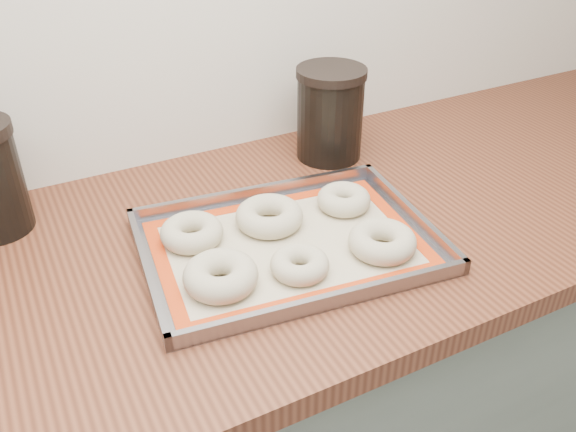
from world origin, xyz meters
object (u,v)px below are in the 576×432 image
bagel_back_mid (269,216)px  canister_right (330,113)px  baking_tray (288,244)px  bagel_front_left (221,276)px  bagel_front_right (382,241)px  bagel_front_mid (300,264)px  bagel_back_left (192,232)px  bagel_back_right (344,199)px

bagel_back_mid → canister_right: 0.30m
baking_tray → bagel_front_left: (-0.13, -0.05, 0.02)m
bagel_back_mid → bagel_front_right: bearing=-49.7°
canister_right → bagel_front_left: bearing=-140.3°
bagel_front_left → bagel_front_mid: bagel_front_left is taller
bagel_back_left → bagel_back_mid: 0.13m
bagel_front_right → bagel_back_right: bagel_front_right is taller
bagel_front_right → bagel_back_left: (-0.26, 0.16, -0.00)m
bagel_back_mid → canister_right: bearing=39.5°
baking_tray → bagel_front_mid: 0.08m
bagel_front_left → canister_right: (0.36, 0.30, 0.07)m
baking_tray → bagel_back_left: 0.16m
bagel_front_left → bagel_front_right: bagel_front_left is taller
baking_tray → bagel_front_right: bearing=-33.8°
bagel_front_mid → bagel_back_left: (-0.11, 0.15, 0.00)m
bagel_back_left → canister_right: bearing=25.5°
bagel_back_mid → bagel_back_right: (0.14, -0.01, -0.00)m
bagel_front_mid → canister_right: bearing=53.2°
bagel_front_left → canister_right: bearing=39.7°
baking_tray → bagel_back_left: size_ratio=4.88×
baking_tray → bagel_front_left: bagel_front_left is taller
baking_tray → bagel_front_left: 0.14m
baking_tray → bagel_front_mid: bearing=-103.9°
bagel_back_right → canister_right: bearing=66.4°
bagel_front_left → bagel_front_mid: 0.12m
baking_tray → bagel_front_right: 0.15m
canister_right → bagel_back_right: bearing=-113.6°
bagel_front_left → canister_right: size_ratio=0.60×
baking_tray → canister_right: (0.22, 0.25, 0.09)m
bagel_front_left → baking_tray: bearing=19.5°
baking_tray → bagel_front_right: size_ratio=4.61×
bagel_front_left → bagel_front_right: (0.26, -0.04, -0.00)m
bagel_front_right → bagel_back_right: 0.14m
bagel_back_mid → bagel_back_right: bearing=-4.3°
bagel_front_right → bagel_back_left: bagel_front_right is taller
bagel_front_left → bagel_front_right: 0.26m
bagel_front_mid → bagel_front_right: bearing=-4.1°
bagel_back_left → bagel_back_mid: bagel_back_mid is taller
bagel_back_right → bagel_back_mid: bearing=175.7°
bagel_front_mid → bagel_front_right: 0.14m
bagel_back_left → bagel_front_left: bearing=-90.9°
bagel_front_mid → bagel_back_right: (0.16, 0.13, 0.00)m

